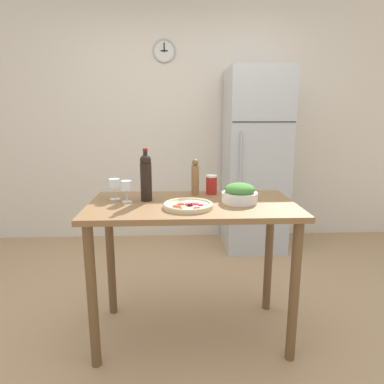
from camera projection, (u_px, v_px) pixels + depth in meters
The scene contains 11 objects.
ground_plane at pixel (192, 333), 2.25m from camera, with size 14.00×14.00×0.00m, color tan.
wall_back at pixel (184, 124), 3.83m from camera, with size 6.40×0.08×2.60m.
refrigerator at pixel (255, 161), 3.58m from camera, with size 0.61×0.68×1.86m.
prep_counter at pixel (192, 225), 2.09m from camera, with size 1.24×0.66×0.88m.
wine_bottle at pixel (146, 176), 2.08m from camera, with size 0.07×0.07×0.32m.
wine_glass_near at pixel (126, 187), 2.06m from camera, with size 0.07×0.07×0.13m.
wine_glass_far at pixel (114, 184), 2.12m from camera, with size 0.07×0.07×0.13m.
pepper_mill at pixel (195, 178), 2.24m from camera, with size 0.05×0.05×0.24m.
salad_bowl at pixel (240, 194), 2.05m from camera, with size 0.22×0.22×0.12m.
homemade_pizza at pixel (188, 205), 1.95m from camera, with size 0.29×0.29×0.03m.
salt_canister at pixel (211, 185), 2.28m from camera, with size 0.07×0.07×0.13m.
Camera 1 is at (-0.09, -1.99, 1.40)m, focal length 32.00 mm.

